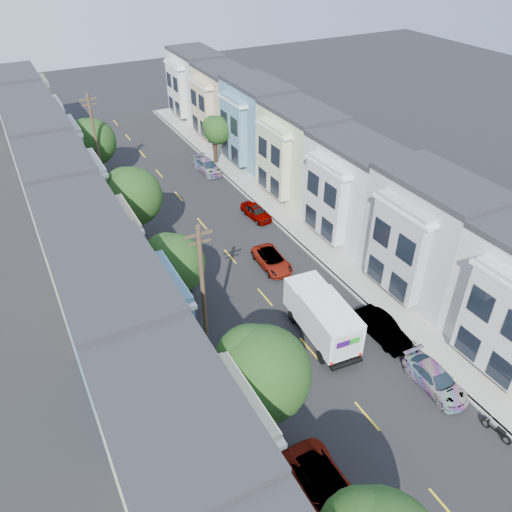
# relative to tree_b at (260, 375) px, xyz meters

# --- Properties ---
(ground) EXTENTS (160.00, 160.00, 0.00)m
(ground) POSITION_rel_tree_b_xyz_m (6.30, 4.89, -5.63)
(ground) COLOR black
(ground) RESTS_ON ground
(road_slab) EXTENTS (12.00, 70.00, 0.02)m
(road_slab) POSITION_rel_tree_b_xyz_m (6.30, 19.89, -5.62)
(road_slab) COLOR black
(road_slab) RESTS_ON ground
(curb_left) EXTENTS (0.30, 70.00, 0.15)m
(curb_left) POSITION_rel_tree_b_xyz_m (0.25, 19.89, -5.55)
(curb_left) COLOR gray
(curb_left) RESTS_ON ground
(curb_right) EXTENTS (0.30, 70.00, 0.15)m
(curb_right) POSITION_rel_tree_b_xyz_m (12.35, 19.89, -5.55)
(curb_right) COLOR gray
(curb_right) RESTS_ON ground
(sidewalk_left) EXTENTS (2.60, 70.00, 0.15)m
(sidewalk_left) POSITION_rel_tree_b_xyz_m (-1.05, 19.89, -5.55)
(sidewalk_left) COLOR gray
(sidewalk_left) RESTS_ON ground
(sidewalk_right) EXTENTS (2.60, 70.00, 0.15)m
(sidewalk_right) POSITION_rel_tree_b_xyz_m (13.65, 19.89, -5.55)
(sidewalk_right) COLOR gray
(sidewalk_right) RESTS_ON ground
(centerline) EXTENTS (0.12, 70.00, 0.01)m
(centerline) POSITION_rel_tree_b_xyz_m (6.30, 19.89, -5.63)
(centerline) COLOR gold
(centerline) RESTS_ON ground
(townhouse_row_left) EXTENTS (5.00, 70.00, 8.50)m
(townhouse_row_left) POSITION_rel_tree_b_xyz_m (-4.85, 19.89, -5.63)
(townhouse_row_left) COLOR silver
(townhouse_row_left) RESTS_ON ground
(townhouse_row_right) EXTENTS (5.00, 70.00, 8.50)m
(townhouse_row_right) POSITION_rel_tree_b_xyz_m (17.45, 19.89, -5.63)
(townhouse_row_right) COLOR silver
(townhouse_row_right) RESTS_ON ground
(tree_b) EXTENTS (4.70, 4.70, 8.01)m
(tree_b) POSITION_rel_tree_b_xyz_m (0.00, 0.00, 0.00)
(tree_b) COLOR black
(tree_b) RESTS_ON ground
(tree_c) EXTENTS (4.14, 4.14, 6.40)m
(tree_c) POSITION_rel_tree_b_xyz_m (-0.00, 12.16, -1.32)
(tree_c) COLOR black
(tree_c) RESTS_ON ground
(tree_d) EXTENTS (4.70, 4.70, 7.38)m
(tree_d) POSITION_rel_tree_b_xyz_m (0.00, 21.41, -0.62)
(tree_d) COLOR black
(tree_d) RESTS_ON ground
(tree_e) EXTENTS (4.70, 4.70, 6.92)m
(tree_e) POSITION_rel_tree_b_xyz_m (0.00, 35.58, -1.08)
(tree_e) COLOR black
(tree_e) RESTS_ON ground
(tree_far_r) EXTENTS (3.10, 3.10, 5.38)m
(tree_far_r) POSITION_rel_tree_b_xyz_m (13.20, 34.47, -1.84)
(tree_far_r) COLOR black
(tree_far_r) RESTS_ON ground
(utility_pole_near) EXTENTS (1.60, 0.26, 10.00)m
(utility_pole_near) POSITION_rel_tree_b_xyz_m (0.00, 6.89, -0.48)
(utility_pole_near) COLOR #42301E
(utility_pole_near) RESTS_ON ground
(utility_pole_far) EXTENTS (1.60, 0.26, 10.00)m
(utility_pole_far) POSITION_rel_tree_b_xyz_m (0.00, 32.89, -0.48)
(utility_pole_far) COLOR #42301E
(utility_pole_far) RESTS_ON ground
(fedex_truck) EXTENTS (2.49, 6.48, 3.11)m
(fedex_truck) POSITION_rel_tree_b_xyz_m (7.64, 5.61, -3.89)
(fedex_truck) COLOR white
(fedex_truck) RESTS_ON ground
(lead_sedan) EXTENTS (2.22, 4.46, 1.22)m
(lead_sedan) POSITION_rel_tree_b_xyz_m (8.68, 14.05, -5.02)
(lead_sedan) COLOR black
(lead_sedan) RESTS_ON ground
(parked_left_b) EXTENTS (2.56, 5.54, 1.54)m
(parked_left_b) POSITION_rel_tree_b_xyz_m (1.40, -4.08, -4.86)
(parked_left_b) COLOR black
(parked_left_b) RESTS_ON ground
(parked_left_c) EXTENTS (1.73, 4.36, 1.40)m
(parked_left_c) POSITION_rel_tree_b_xyz_m (1.40, 4.61, -4.93)
(parked_left_c) COLOR gray
(parked_left_c) RESTS_ON ground
(parked_left_d) EXTENTS (1.48, 3.86, 1.27)m
(parked_left_d) POSITION_rel_tree_b_xyz_m (1.40, 16.04, -4.99)
(parked_left_d) COLOR #330B08
(parked_left_d) RESTS_ON ground
(parked_right_a) EXTENTS (1.94, 4.37, 1.30)m
(parked_right_a) POSITION_rel_tree_b_xyz_m (11.20, -1.26, -4.98)
(parked_right_a) COLOR #464C52
(parked_right_a) RESTS_ON ground
(parked_right_b) EXTENTS (1.62, 4.34, 1.43)m
(parked_right_b) POSITION_rel_tree_b_xyz_m (11.20, 3.59, -4.91)
(parked_right_b) COLOR silver
(parked_right_b) RESTS_ON ground
(parked_right_c) EXTENTS (1.85, 4.03, 1.27)m
(parked_right_c) POSITION_rel_tree_b_xyz_m (11.20, 21.50, -5.00)
(parked_right_c) COLOR black
(parked_right_c) RESTS_ON ground
(parked_right_d) EXTENTS (2.12, 4.52, 1.32)m
(parked_right_d) POSITION_rel_tree_b_xyz_m (11.20, 32.83, -4.97)
(parked_right_d) COLOR #0A1838
(parked_right_d) RESTS_ON ground
(motorcycle) EXTENTS (0.25, 1.85, 0.73)m
(motorcycle) POSITION_rel_tree_b_xyz_m (11.73, -5.32, -5.24)
(motorcycle) COLOR black
(motorcycle) RESTS_ON ground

